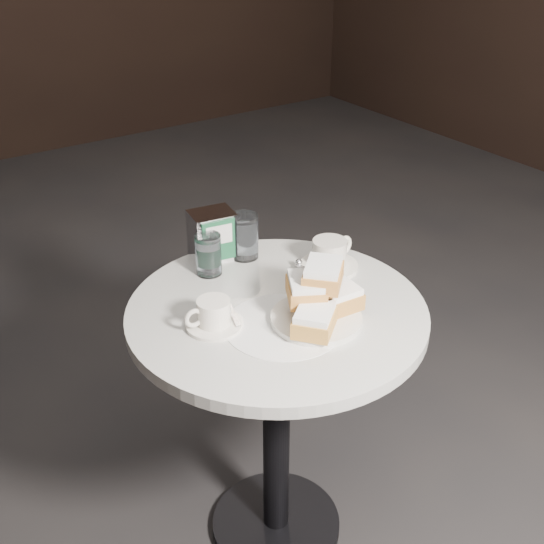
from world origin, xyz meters
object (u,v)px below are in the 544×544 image
Objects in this scene: beignet_plate at (319,302)px; napkin_dispenser at (213,235)px; water_glass_right at (244,237)px; coffee_cup_left at (213,315)px; water_glass_left at (208,255)px; cafe_table at (277,375)px; coffee_cup_right at (330,256)px.

beignet_plate is 2.07× the size of napkin_dispenser.
coffee_cup_left is at bearing -134.39° from water_glass_right.
coffee_cup_left is 1.32× the size of water_glass_left.
water_glass_left is 0.89× the size of water_glass_right.
cafe_table is at bearing -2.51° from coffee_cup_left.
coffee_cup_left is at bearing -111.09° from napkin_dispenser.
beignet_plate is (0.05, -0.10, 0.25)m from cafe_table.
cafe_table is 0.37m from water_glass_right.
beignet_plate is at bearing -143.57° from coffee_cup_right.
water_glass_right reaches higher than coffee_cup_left.
napkin_dispenser is at bearing 148.45° from water_glass_right.
coffee_cup_right is 1.63× the size of water_glass_left.
water_glass_right is 0.92× the size of napkin_dispenser.
coffee_cup_right is 1.44× the size of water_glass_right.
napkin_dispenser is (0.05, 0.07, 0.01)m from water_glass_left.
beignet_plate is at bearing -73.80° from water_glass_left.
coffee_cup_left is (-0.16, 0.02, 0.23)m from cafe_table.
beignet_plate reaches higher than coffee_cup_right.
beignet_plate is at bearing -25.65° from coffee_cup_left.
coffee_cup_left is 0.33m from water_glass_right.
coffee_cup_left is 0.33m from napkin_dispenser.
coffee_cup_left is at bearing 174.44° from cafe_table.
beignet_plate reaches higher than coffee_cup_left.
water_glass_right is (-0.15, 0.17, 0.02)m from coffee_cup_right.
water_glass_left reaches higher than coffee_cup_left.
coffee_cup_right is at bearing 20.09° from cafe_table.
water_glass_left is at bearing 106.20° from beignet_plate.
coffee_cup_left is at bearing -179.73° from coffee_cup_right.
napkin_dispenser reaches higher than water_glass_left.
water_glass_left is (-0.09, 0.33, 0.00)m from beignet_plate.
napkin_dispenser is (-0.22, 0.21, 0.03)m from coffee_cup_right.
beignet_plate reaches higher than water_glass_left.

